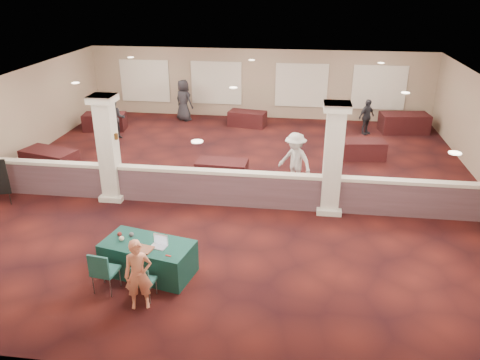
# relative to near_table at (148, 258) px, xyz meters

# --- Properties ---
(ground) EXTENTS (16.00, 16.00, 0.00)m
(ground) POSITION_rel_near_table_xyz_m (1.20, 5.15, -0.39)
(ground) COLOR #3F120F
(ground) RESTS_ON ground
(wall_back) EXTENTS (16.00, 0.04, 3.20)m
(wall_back) POSITION_rel_near_table_xyz_m (1.20, 13.15, 1.21)
(wall_back) COLOR gray
(wall_back) RESTS_ON ground
(wall_front) EXTENTS (16.00, 0.04, 3.20)m
(wall_front) POSITION_rel_near_table_xyz_m (1.20, -2.85, 1.21)
(wall_front) COLOR gray
(wall_front) RESTS_ON ground
(ceiling) EXTENTS (16.00, 16.00, 0.02)m
(ceiling) POSITION_rel_near_table_xyz_m (1.20, 5.15, 2.81)
(ceiling) COLOR white
(ceiling) RESTS_ON wall_back
(partition_wall) EXTENTS (15.60, 0.28, 1.10)m
(partition_wall) POSITION_rel_near_table_xyz_m (1.20, 3.65, 0.18)
(partition_wall) COLOR #4E353C
(partition_wall) RESTS_ON ground
(column_left) EXTENTS (0.72, 0.72, 3.20)m
(column_left) POSITION_rel_near_table_xyz_m (-2.30, 3.65, 1.25)
(column_left) COLOR silver
(column_left) RESTS_ON ground
(column_right) EXTENTS (0.72, 0.72, 3.20)m
(column_right) POSITION_rel_near_table_xyz_m (4.20, 3.65, 1.25)
(column_right) COLOR silver
(column_right) RESTS_ON ground
(sconce_left) EXTENTS (0.12, 0.12, 0.18)m
(sconce_left) POSITION_rel_near_table_xyz_m (-2.58, 3.65, 1.61)
(sconce_left) COLOR brown
(sconce_left) RESTS_ON column_left
(sconce_right) EXTENTS (0.12, 0.12, 0.18)m
(sconce_right) POSITION_rel_near_table_xyz_m (-2.02, 3.65, 1.61)
(sconce_right) COLOR brown
(sconce_right) RESTS_ON column_left
(near_table) EXTENTS (2.20, 1.43, 0.78)m
(near_table) POSITION_rel_near_table_xyz_m (0.00, 0.00, 0.00)
(near_table) COLOR #0E3634
(near_table) RESTS_ON ground
(conf_chair_main) EXTENTS (0.46, 0.46, 0.83)m
(conf_chair_main) POSITION_rel_near_table_xyz_m (0.20, -0.97, 0.10)
(conf_chair_main) COLOR #1B4F4B
(conf_chair_main) RESTS_ON ground
(conf_chair_side) EXTENTS (0.56, 0.56, 0.99)m
(conf_chair_side) POSITION_rel_near_table_xyz_m (-0.72, -0.83, 0.19)
(conf_chair_side) COLOR #1B4F4B
(conf_chair_side) RESTS_ON ground
(woman) EXTENTS (0.64, 0.52, 1.54)m
(woman) POSITION_rel_near_table_xyz_m (0.20, -1.18, 0.38)
(woman) COLOR #DC775F
(woman) RESTS_ON ground
(far_table_front_left) EXTENTS (2.06, 1.39, 0.76)m
(far_table_front_left) POSITION_rel_near_table_xyz_m (-5.30, 5.45, -0.01)
(far_table_front_left) COLOR black
(far_table_front_left) RESTS_ON ground
(far_table_front_center) EXTENTS (1.71, 0.91, 0.68)m
(far_table_front_center) POSITION_rel_near_table_xyz_m (0.76, 5.45, -0.05)
(far_table_front_center) COLOR black
(far_table_front_center) RESTS_ON ground
(far_table_front_right) EXTENTS (1.78, 1.05, 0.69)m
(far_table_front_right) POSITION_rel_near_table_xyz_m (5.55, 8.15, -0.05)
(far_table_front_right) COLOR black
(far_table_front_right) RESTS_ON ground
(far_table_back_left) EXTENTS (1.89, 1.13, 0.72)m
(far_table_back_left) POSITION_rel_near_table_xyz_m (-5.30, 10.26, -0.03)
(far_table_back_left) COLOR black
(far_table_back_left) RESTS_ON ground
(far_table_back_center) EXTENTS (1.76, 1.09, 0.67)m
(far_table_back_center) POSITION_rel_near_table_xyz_m (0.86, 11.65, -0.06)
(far_table_back_center) COLOR black
(far_table_back_center) RESTS_ON ground
(far_table_back_right) EXTENTS (2.13, 1.28, 0.82)m
(far_table_back_right) POSITION_rel_near_table_xyz_m (7.70, 11.65, 0.02)
(far_table_back_right) COLOR black
(far_table_back_right) RESTS_ON ground
(attendee_a) EXTENTS (0.91, 0.68, 1.68)m
(attendee_a) POSITION_rel_near_table_xyz_m (-4.33, 9.15, 0.45)
(attendee_a) COLOR black
(attendee_a) RESTS_ON ground
(attendee_b) EXTENTS (1.28, 1.10, 1.84)m
(attendee_b) POSITION_rel_near_table_xyz_m (3.15, 5.15, 0.53)
(attendee_b) COLOR #B8B7B3
(attendee_b) RESTS_ON ground
(attendee_c) EXTENTS (0.94, 0.91, 1.51)m
(attendee_c) POSITION_rel_near_table_xyz_m (6.02, 11.15, 0.37)
(attendee_c) COLOR black
(attendee_c) RESTS_ON ground
(attendee_d) EXTENTS (1.07, 0.91, 1.90)m
(attendee_d) POSITION_rel_near_table_xyz_m (-2.18, 12.15, 0.56)
(attendee_d) COLOR black
(attendee_d) RESTS_ON ground
(laptop_base) EXTENTS (0.40, 0.32, 0.02)m
(laptop_base) POSITION_rel_near_table_xyz_m (0.30, -0.12, 0.40)
(laptop_base) COLOR silver
(laptop_base) RESTS_ON near_table
(laptop_screen) EXTENTS (0.35, 0.09, 0.24)m
(laptop_screen) POSITION_rel_near_table_xyz_m (0.33, -0.00, 0.53)
(laptop_screen) COLOR silver
(laptop_screen) RESTS_ON near_table
(screen_glow) EXTENTS (0.31, 0.07, 0.20)m
(screen_glow) POSITION_rel_near_table_xyz_m (0.33, -0.01, 0.51)
(screen_glow) COLOR silver
(screen_glow) RESTS_ON near_table
(knitting) EXTENTS (0.49, 0.41, 0.03)m
(knitting) POSITION_rel_near_table_xyz_m (-0.01, -0.27, 0.41)
(knitting) COLOR #B3491C
(knitting) RESTS_ON near_table
(yarn_cream) EXTENTS (0.12, 0.12, 0.12)m
(yarn_cream) POSITION_rel_near_table_xyz_m (-0.60, 0.02, 0.45)
(yarn_cream) COLOR beige
(yarn_cream) RESTS_ON near_table
(yarn_red) EXTENTS (0.11, 0.11, 0.11)m
(yarn_red) POSITION_rel_near_table_xyz_m (-0.72, 0.21, 0.44)
(yarn_red) COLOR maroon
(yarn_red) RESTS_ON near_table
(yarn_grey) EXTENTS (0.11, 0.11, 0.11)m
(yarn_grey) POSITION_rel_near_table_xyz_m (-0.44, 0.23, 0.45)
(yarn_grey) COLOR #505055
(yarn_grey) RESTS_ON near_table
(scissors) EXTENTS (0.13, 0.06, 0.01)m
(scissors) POSITION_rel_near_table_xyz_m (0.61, -0.44, 0.40)
(scissors) COLOR #B31613
(scissors) RESTS_ON near_table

